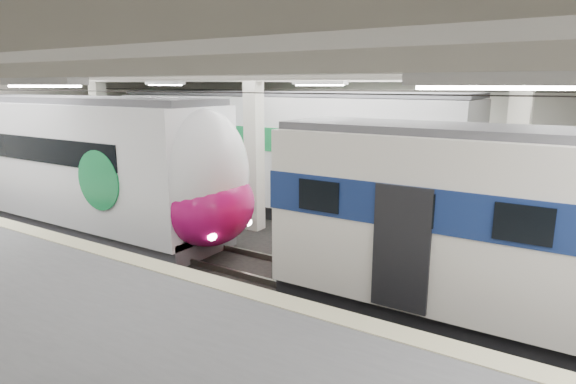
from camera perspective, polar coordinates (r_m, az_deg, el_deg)
The scene contains 3 objects.
station_hall at distance 10.63m, azimuth -6.08°, elevation 3.56°, with size 36.00×24.00×5.75m.
modern_emu at distance 17.50m, azimuth -22.29°, elevation 2.85°, with size 14.01×2.89×4.51m.
far_train at distance 18.69m, azimuth -1.10°, elevation 4.93°, with size 14.71×3.34×4.65m.
Camera 1 is at (6.53, -9.96, 4.91)m, focal length 30.00 mm.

